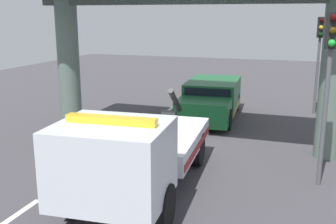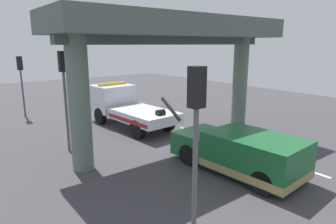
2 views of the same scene
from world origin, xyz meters
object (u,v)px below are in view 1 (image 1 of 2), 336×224
(traffic_light_near, at_px, (320,44))
(towed_van_green, at_px, (211,100))
(tow_truck_white, at_px, (135,153))
(traffic_light_far, at_px, (330,62))

(traffic_light_near, bearing_deg, towed_van_green, -64.51)
(tow_truck_white, distance_m, traffic_light_near, 11.84)
(towed_van_green, height_order, traffic_light_near, traffic_light_near)
(tow_truck_white, bearing_deg, traffic_light_near, 158.19)
(tow_truck_white, relative_size, traffic_light_far, 1.61)
(tow_truck_white, relative_size, towed_van_green, 1.37)
(traffic_light_near, xyz_separation_m, traffic_light_far, (8.50, 0.00, 0.11))
(towed_van_green, xyz_separation_m, traffic_light_near, (-2.10, 4.39, 2.41))
(tow_truck_white, xyz_separation_m, traffic_light_far, (-2.34, 4.34, 2.10))
(towed_van_green, bearing_deg, tow_truck_white, 0.38)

